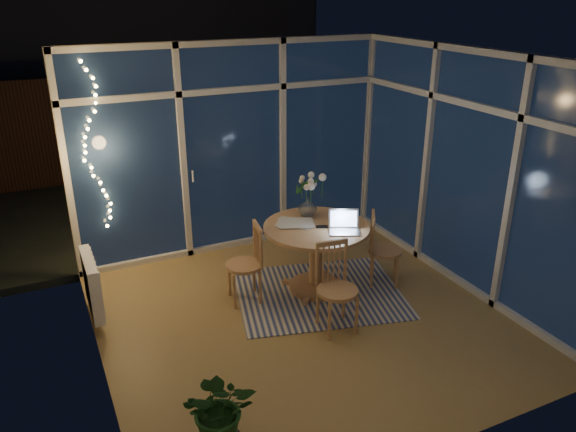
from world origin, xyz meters
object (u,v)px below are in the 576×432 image
object	(u,v)px
dining_table	(316,258)
chair_left	(244,263)
chair_front	(338,289)
potted_plant	(221,414)
chair_right	(385,249)
flower_vase	(308,207)
laptop	(345,222)

from	to	relation	value
dining_table	chair_left	size ratio (longest dim) A/B	1.30
chair_front	potted_plant	bearing A→B (deg)	-140.48
chair_right	flower_vase	bearing A→B (deg)	88.24
chair_front	potted_plant	distance (m)	1.89
dining_table	flower_vase	xyz separation A→B (m)	(0.04, 0.29, 0.50)
dining_table	chair_right	size ratio (longest dim) A/B	1.32
chair_right	potted_plant	xyz separation A→B (m)	(-2.51, -1.65, -0.05)
dining_table	potted_plant	world-z (taller)	dining_table
chair_left	laptop	distance (m)	1.15
chair_front	flower_vase	bearing A→B (deg)	83.63
chair_left	flower_vase	size ratio (longest dim) A/B	4.21
dining_table	chair_front	bearing A→B (deg)	-102.74
flower_vase	potted_plant	xyz separation A→B (m)	(-1.78, -2.14, -0.51)
chair_front	potted_plant	xyz separation A→B (m)	(-1.56, -1.06, -0.08)
dining_table	laptop	distance (m)	0.60
chair_right	laptop	bearing A→B (deg)	129.01
flower_vase	potted_plant	world-z (taller)	flower_vase
flower_vase	chair_front	bearing A→B (deg)	-101.51
chair_right	potted_plant	bearing A→B (deg)	155.16
dining_table	chair_front	size ratio (longest dim) A/B	1.25
chair_left	chair_right	bearing A→B (deg)	86.64
flower_vase	potted_plant	distance (m)	2.83
chair_right	flower_vase	xyz separation A→B (m)	(-0.74, 0.49, 0.45)
chair_right	potted_plant	distance (m)	3.00
chair_right	chair_front	world-z (taller)	chair_front
dining_table	chair_right	xyz separation A→B (m)	(0.78, -0.20, 0.04)
chair_front	chair_right	bearing A→B (deg)	36.64
dining_table	chair_right	distance (m)	0.80
flower_vase	chair_right	bearing A→B (deg)	-33.62
chair_left	dining_table	bearing A→B (deg)	89.03
chair_left	flower_vase	distance (m)	0.96
chair_front	flower_vase	size ratio (longest dim) A/B	4.35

